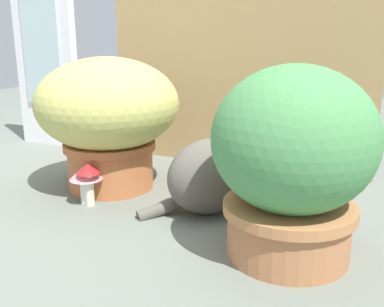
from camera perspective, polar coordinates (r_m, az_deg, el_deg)
The scene contains 8 objects.
ground_plane at distance 1.31m, azimuth -4.08°, elevation -6.92°, with size 6.00×6.00×0.00m, color slate.
cardboard_backdrop at distance 1.66m, azimuth 5.91°, elevation 14.12°, with size 1.05×0.03×0.93m, color tan.
window_panel_white at distance 2.12m, azimuth -19.04°, elevation 12.83°, with size 0.33×0.05×0.87m.
grass_planter at distance 1.43m, azimuth -11.12°, elevation 5.10°, with size 0.46×0.46×0.44m.
leafy_planter at distance 0.97m, azimuth 13.24°, elevation -0.76°, with size 0.36×0.36×0.44m.
cat at distance 1.22m, azimuth 3.19°, elevation -2.43°, with size 0.33×0.32×0.32m.
mushroom_ornament_red at distance 1.31m, azimuth -13.67°, elevation -2.91°, with size 0.07×0.07×0.13m.
mushroom_ornament_pink at distance 1.33m, azimuth -13.96°, elevation -2.93°, with size 0.10×0.10×0.12m.
Camera 1 is at (0.59, -1.06, 0.49)m, focal length 39.93 mm.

